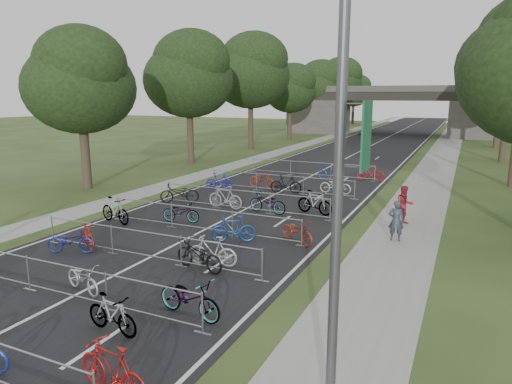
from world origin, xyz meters
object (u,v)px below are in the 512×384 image
Objects in this scene: overpass_bridge at (395,111)px; pedestrian_a at (396,221)px; pedestrian_b at (404,205)px; lamppost at (340,191)px.

overpass_bridge reaches higher than pedestrian_a.
overpass_bridge is at bearing -88.73° from pedestrian_a.
pedestrian_a is at bearing -119.61° from pedestrian_b.
pedestrian_b is at bearing -96.66° from pedestrian_a.
pedestrian_a is 2.68m from pedestrian_b.
overpass_bridge is 3.78× the size of lamppost.
lamppost is 4.90× the size of pedestrian_a.
pedestrian_b is (-0.03, 2.68, 0.05)m from pedestrian_a.
pedestrian_b reaches higher than pedestrian_a.
pedestrian_b is (7.79, -49.06, -2.64)m from overpass_bridge.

